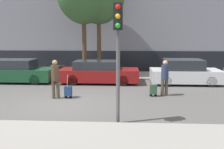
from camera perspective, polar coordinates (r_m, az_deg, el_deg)
The scene contains 13 objects.
ground_plane at distance 10.73m, azimuth -10.93°, elevation -6.46°, with size 80.00×80.00×0.00m, color #565451.
sidewalk_near at distance 7.33m, azimuth -18.25°, elevation -13.77°, with size 28.00×2.50×0.12m.
sidewalk_far at distance 17.44m, azimuth -5.38°, elevation -0.11°, with size 28.00×3.00×0.12m.
building_facade at distance 20.49m, azimuth -4.22°, elevation 14.83°, with size 28.00×2.08×9.81m.
parked_car_0 at distance 16.05m, azimuth -20.90°, elevation 0.64°, with size 4.27×1.77×1.38m.
parked_car_1 at distance 14.74m, azimuth -3.08°, elevation 0.46°, with size 4.59×1.75×1.33m.
parked_car_2 at distance 15.08m, azimuth 16.26°, elevation 0.44°, with size 3.97×1.87×1.43m.
pedestrian_left at distance 11.39m, azimuth -12.84°, elevation -0.50°, with size 0.35×0.34×1.74m.
trolley_left at distance 11.45m, azimuth -9.99°, elevation -3.77°, with size 0.34×0.29×1.07m.
pedestrian_right at distance 11.85m, azimuth 11.97°, elevation -0.31°, with size 0.34×0.34×1.68m.
trolley_right at distance 11.75m, azimuth 9.43°, elevation -3.35°, with size 0.34×0.29×1.10m.
traffic_light at distance 7.66m, azimuth 1.38°, elevation 7.93°, with size 0.28×0.47×3.78m.
parked_bicycle at distance 18.14m, azimuth -12.35°, elevation 1.46°, with size 1.77×0.06×0.96m.
Camera 1 is at (2.58, -10.01, 2.86)m, focal length 40.00 mm.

